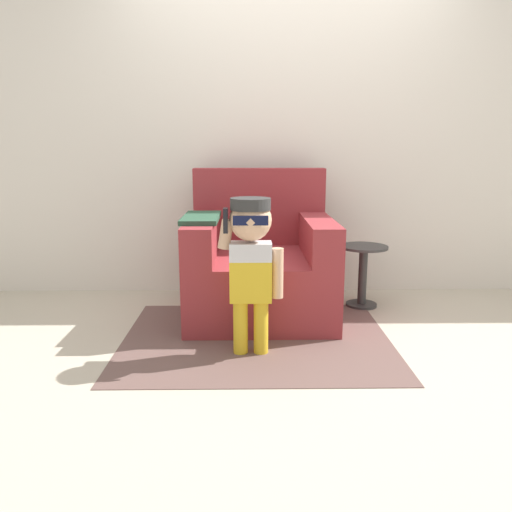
% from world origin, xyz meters
% --- Properties ---
extents(ground_plane, '(10.00, 10.00, 0.00)m').
position_xyz_m(ground_plane, '(0.00, 0.00, 0.00)').
color(ground_plane, '#BCB29E').
extents(wall_back, '(10.00, 0.05, 2.60)m').
position_xyz_m(wall_back, '(0.00, 0.70, 1.30)').
color(wall_back, silver).
rests_on(wall_back, ground_plane).
extents(armchair, '(0.98, 0.97, 0.99)m').
position_xyz_m(armchair, '(-0.21, 0.10, 0.34)').
color(armchair, maroon).
rests_on(armchair, ground_plane).
extents(person_child, '(0.36, 0.27, 0.87)m').
position_xyz_m(person_child, '(-0.27, -0.62, 0.58)').
color(person_child, gold).
rests_on(person_child, ground_plane).
extents(side_table, '(0.34, 0.34, 0.45)m').
position_xyz_m(side_table, '(0.54, 0.24, 0.27)').
color(side_table, '#333333').
rests_on(side_table, ground_plane).
extents(rug, '(1.60, 1.30, 0.01)m').
position_xyz_m(rug, '(-0.24, -0.40, 0.00)').
color(rug, brown).
rests_on(rug, ground_plane).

